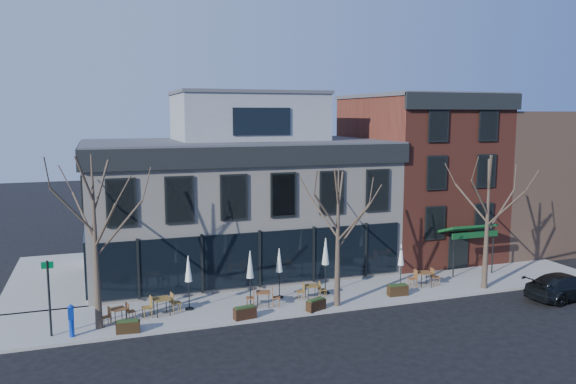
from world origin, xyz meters
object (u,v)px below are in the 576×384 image
object	(u,v)px
cafe_set_0	(119,314)
umbrella_0	(188,272)
parked_sedan	(565,286)
call_box	(71,319)

from	to	relation	value
cafe_set_0	umbrella_0	distance (m)	3.80
parked_sedan	cafe_set_0	bearing A→B (deg)	74.14
call_box	cafe_set_0	distance (m)	2.30
call_box	cafe_set_0	size ratio (longest dim) A/B	0.89
parked_sedan	cafe_set_0	distance (m)	23.07
call_box	cafe_set_0	xyz separation A→B (m)	(2.01, 1.06, -0.35)
umbrella_0	call_box	bearing A→B (deg)	-161.61
parked_sedan	umbrella_0	bearing A→B (deg)	70.45
cafe_set_0	umbrella_0	size ratio (longest dim) A/B	0.60
parked_sedan	umbrella_0	world-z (taller)	umbrella_0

